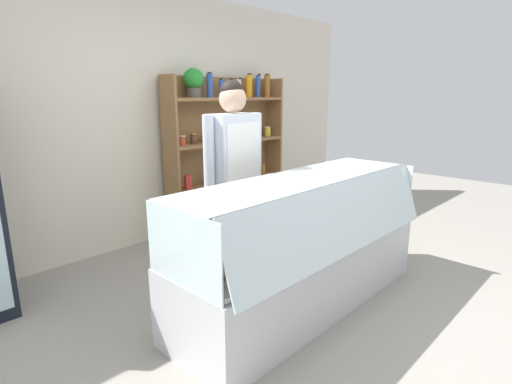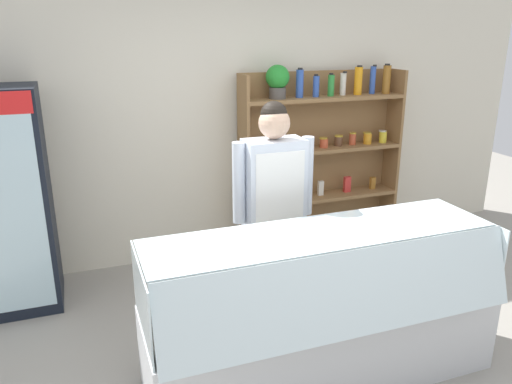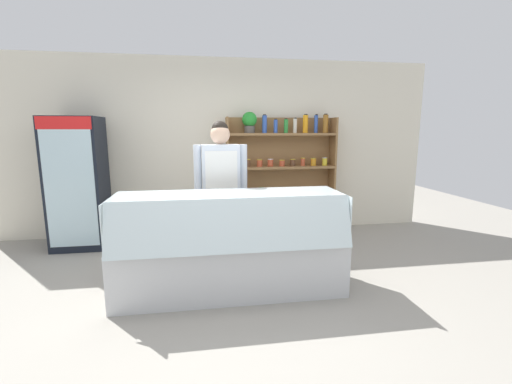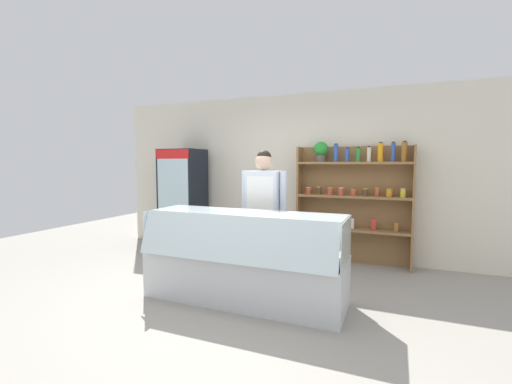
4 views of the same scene
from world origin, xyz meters
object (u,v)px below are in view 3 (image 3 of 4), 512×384
shelving_unit (279,166)px  shop_clerk (221,181)px  drinks_fridge (78,183)px  deli_display_case (230,261)px

shelving_unit → shop_clerk: bearing=-128.6°
shop_clerk → drinks_fridge: bearing=153.6°
shelving_unit → shop_clerk: (-0.97, -1.22, -0.03)m
shelving_unit → deli_display_case: (-0.93, -1.94, -0.75)m
drinks_fridge → shelving_unit: size_ratio=0.95×
shelving_unit → shop_clerk: size_ratio=1.10×
shelving_unit → drinks_fridge: bearing=-174.7°
drinks_fridge → shop_clerk: 2.14m
deli_display_case → shop_clerk: size_ratio=1.31×
deli_display_case → shelving_unit: bearing=64.3°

